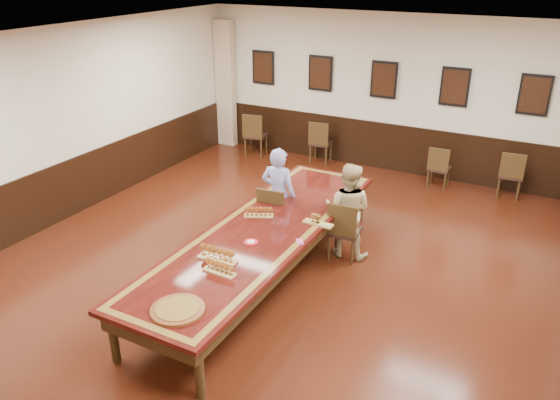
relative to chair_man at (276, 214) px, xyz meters
The scene contains 23 objects.
floor 1.18m from the chair_man, 70.96° to the right, with size 8.00×10.00×0.02m, color black.
ceiling 2.93m from the chair_man, 70.96° to the right, with size 8.00×10.00×0.02m, color white.
wall_back 4.16m from the chair_man, 84.98° to the left, with size 8.00×0.02×3.20m, color beige.
wall_left 3.96m from the chair_man, 164.48° to the right, with size 0.02×10.00×3.20m, color beige.
chair_man is the anchor object (origin of this frame).
chair_woman 1.14m from the chair_man, ahead, with size 0.44×0.48×0.94m, color black, non-canonical shape.
spare_chair_a 4.20m from the chair_man, 124.77° to the left, with size 0.46×0.50×0.98m, color black, non-canonical shape.
spare_chair_b 3.82m from the chair_man, 103.52° to the left, with size 0.44×0.48×0.94m, color black, non-canonical shape.
spare_chair_c 3.89m from the chair_man, 63.36° to the left, with size 0.40×0.43×0.85m, color black, non-canonical shape.
spare_chair_d 4.75m from the chair_man, 50.43° to the left, with size 0.43×0.46×0.91m, color black, non-canonical shape.
person_man 0.30m from the chair_man, 94.63° to the left, with size 0.56×0.37×1.54m, color #4959B8.
person_woman 1.17m from the chair_man, ahead, with size 0.73×0.57×1.47m, color tan.
pink_phone 1.47m from the chair_man, 48.94° to the right, with size 0.08×0.15×0.01m, color #D84891.
curtain 5.19m from the chair_man, 131.79° to the left, with size 0.45×0.18×2.90m, color tan.
wainscoting 1.08m from the chair_man, 70.96° to the right, with size 8.00×10.00×1.00m.
conference_table 1.08m from the chair_man, 70.96° to the right, with size 1.40×5.00×0.76m.
posters 4.18m from the chair_man, 84.89° to the left, with size 6.14×0.04×0.74m.
flight_a 0.77m from the chair_man, 82.10° to the right, with size 0.43×0.30×0.15m.
flight_b 1.12m from the chair_man, 28.61° to the right, with size 0.43×0.14×0.16m.
flight_c 2.04m from the chair_man, 82.34° to the right, with size 0.51×0.16×0.19m.
flight_d 2.30m from the chair_man, 78.46° to the right, with size 0.43×0.15×0.16m.
red_plate_grp 1.50m from the chair_man, 74.10° to the right, with size 0.19×0.19×0.02m.
carved_platter 3.12m from the chair_man, 80.89° to the right, with size 0.70×0.70×0.05m.
Camera 1 is at (3.34, -5.75, 4.18)m, focal length 35.00 mm.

